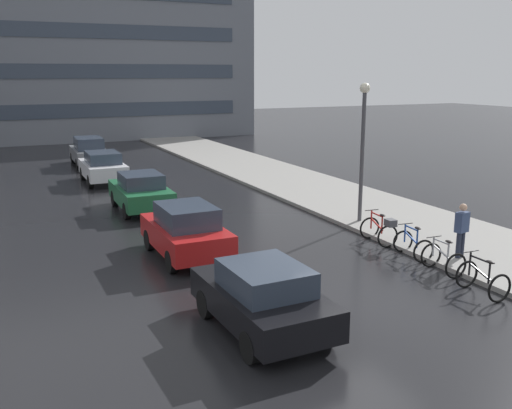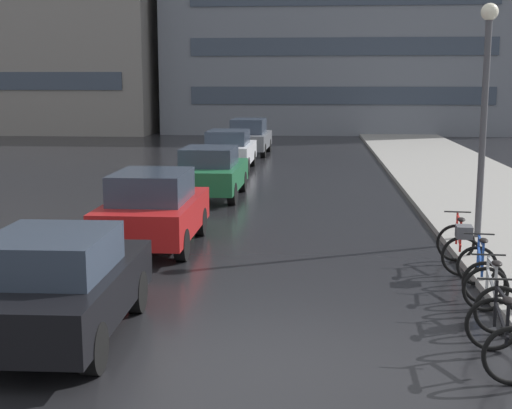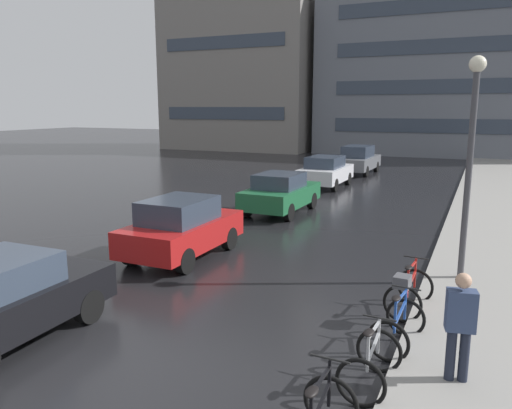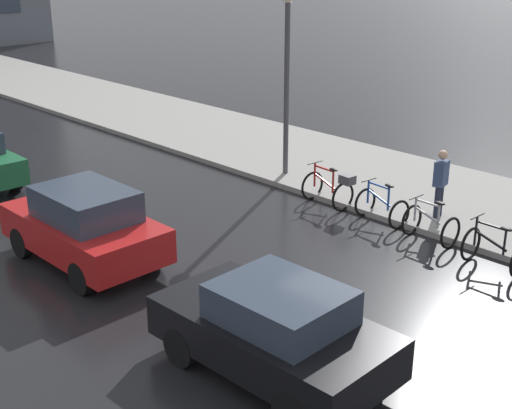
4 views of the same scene
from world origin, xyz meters
The scene contains 14 objects.
ground_plane centered at (0.00, 0.00, 0.00)m, with size 140.00×140.00×0.00m, color black.
sidewalk_kerb centered at (6.00, 10.00, 0.07)m, with size 4.80×60.00×0.14m, color gray.
bicycle_nearest centered at (3.14, -0.63, 0.40)m, with size 0.76×1.16×1.01m.
bicycle_second centered at (3.41, 1.04, 0.40)m, with size 0.76×1.11×0.98m.
bicycle_third centered at (3.56, 2.46, 0.39)m, with size 0.82×1.19×0.99m.
bicycle_farthest centered at (3.51, 3.94, 0.51)m, with size 0.84×1.44×1.02m.
car_black centered at (-2.69, -0.13, 0.77)m, with size 1.95×3.80×1.51m.
car_red centered at (-2.58, 5.36, 0.82)m, with size 1.83×3.76×1.63m.
car_green centered at (-2.33, 11.83, 0.78)m, with size 1.92×4.00×1.53m.
car_white centered at (-2.58, 18.55, 0.80)m, with size 1.90×3.96×1.56m.
car_grey centered at (-2.32, 24.41, 0.85)m, with size 1.92×4.32×1.69m.
pedestrian centered at (4.53, 1.55, 0.99)m, with size 0.44×0.32×1.75m.
streetlamp centered at (4.36, 6.32, 3.22)m, with size 0.36×0.36×5.07m.
building_facade_main centered at (2.40, 41.51, 7.02)m, with size 23.08×11.04×14.05m.
Camera 1 is at (-7.63, -10.32, 5.41)m, focal length 40.00 mm.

